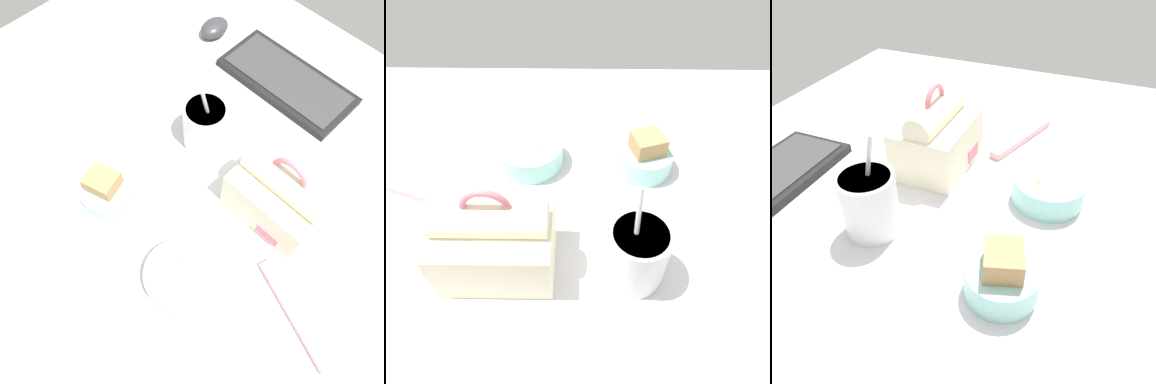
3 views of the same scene
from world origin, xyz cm
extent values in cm
cube|color=silver|center=(0.00, 0.00, 1.00)|extent=(140.00, 110.00, 2.00)
cube|color=#EFE5C1|center=(12.14, 3.64, 6.89)|extent=(17.30, 12.62, 9.78)
cylinder|color=#EFE5C1|center=(12.14, 3.64, 13.26)|extent=(16.43, 5.38, 5.38)
cube|color=#DB707F|center=(15.17, -2.77, 4.69)|extent=(4.84, 0.30, 2.93)
torus|color=#DB707F|center=(12.14, 3.64, 15.68)|extent=(7.05, 1.00, 7.05)
cylinder|color=silver|center=(-8.82, 5.33, 7.32)|extent=(8.94, 8.94, 10.65)
cylinder|color=#C6892D|center=(-8.82, 5.33, 12.35)|extent=(7.87, 7.87, 0.60)
cylinder|color=silver|center=(-8.15, 4.88, 13.79)|extent=(0.70, 3.64, 12.05)
cylinder|color=#93D1CC|center=(-12.85, -17.92, 4.37)|extent=(10.37, 10.37, 4.75)
cube|color=#A87F51|center=(-12.85, -17.92, 6.98)|extent=(7.02, 6.69, 6.64)
cylinder|color=#93D1CC|center=(9.43, -19.40, 4.33)|extent=(12.70, 12.70, 4.66)
ellipsoid|color=white|center=(11.34, -20.36, 5.66)|extent=(3.45, 3.45, 4.06)
cone|color=#F4DB84|center=(7.85, -17.63, 5.61)|extent=(5.74, 5.74, 3.96)
sphere|color=black|center=(9.84, -23.26, 4.39)|extent=(1.52, 1.52, 1.52)
sphere|color=black|center=(10.37, -22.52, 4.39)|extent=(1.52, 1.52, 1.52)
sphere|color=black|center=(10.44, -21.61, 4.39)|extent=(1.52, 1.52, 1.52)
sphere|color=black|center=(10.02, -20.80, 4.39)|extent=(1.52, 1.52, 1.52)
cube|color=pink|center=(27.63, -9.55, 2.80)|extent=(19.75, 8.82, 1.60)
camera|label=1|loc=(21.91, -28.84, 70.27)|focal=35.00mm
camera|label=2|loc=(-0.59, 34.83, 54.28)|focal=35.00mm
camera|label=3|loc=(-44.52, -25.47, 45.54)|focal=35.00mm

